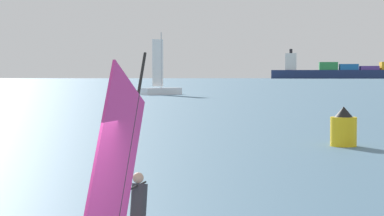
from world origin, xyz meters
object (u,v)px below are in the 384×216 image
object	(u,v)px
channel_buoy	(343,129)
windsurfer	(128,194)
cargo_ship	(351,71)
small_sailboat	(161,89)

from	to	relation	value
channel_buoy	windsurfer	bearing A→B (deg)	-97.52
cargo_ship	small_sailboat	xyz separation A→B (m)	(12.57, -783.76, -8.30)
windsurfer	channel_buoy	size ratio (longest dim) A/B	2.31
windsurfer	small_sailboat	world-z (taller)	small_sailboat
windsurfer	small_sailboat	bearing A→B (deg)	17.24
cargo_ship	channel_buoy	xyz separation A→B (m)	(49.29, -861.79, -8.48)
cargo_ship	small_sailboat	bearing A→B (deg)	-97.20
windsurfer	channel_buoy	xyz separation A→B (m)	(2.65, 20.04, -0.22)
channel_buoy	small_sailboat	xyz separation A→B (m)	(-36.72, 78.03, 0.19)
windsurfer	channel_buoy	bearing A→B (deg)	-9.44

